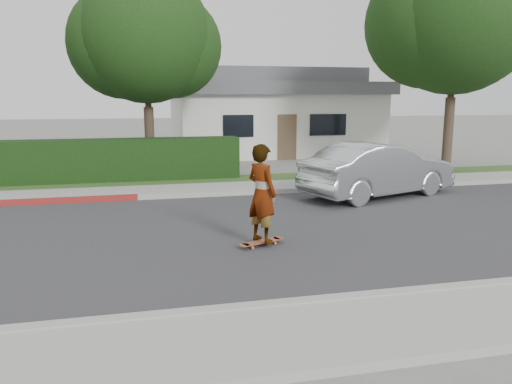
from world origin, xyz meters
TOP-DOWN VIEW (x-y plane):
  - ground at (0.00, 0.00)m, footprint 120.00×120.00m
  - road at (0.00, 0.00)m, footprint 60.00×8.00m
  - curb_near at (0.00, -4.10)m, footprint 60.00×0.20m
  - sidewalk_near at (0.00, -5.00)m, footprint 60.00×1.60m
  - curb_far at (0.00, 4.10)m, footprint 60.00×0.20m
  - sidewalk_far at (0.00, 5.00)m, footprint 60.00×1.60m
  - planting_strip at (0.00, 6.60)m, footprint 60.00×1.60m
  - hedge at (-3.00, 7.20)m, footprint 15.00×1.00m
  - tree_center at (1.49, 9.19)m, footprint 5.66×4.84m
  - tree_right at (12.49, 6.69)m, footprint 6.32×5.60m
  - house at (8.00, 16.00)m, footprint 10.60×8.60m
  - skateboard at (3.38, -1.09)m, footprint 1.03×0.57m
  - skateboarder at (3.38, -1.09)m, footprint 0.75×0.84m
  - car_silver at (7.91, 2.99)m, footprint 5.12×3.17m

SIDE VIEW (x-z plane):
  - ground at x=0.00m, z-range 0.00..0.00m
  - road at x=0.00m, z-range 0.00..0.01m
  - planting_strip at x=0.00m, z-range 0.00..0.10m
  - sidewalk_near at x=0.00m, z-range 0.00..0.12m
  - sidewalk_far at x=0.00m, z-range 0.00..0.12m
  - curb_near at x=0.00m, z-range 0.00..0.15m
  - curb_far at x=0.00m, z-range 0.00..0.15m
  - skateboard at x=3.38m, z-range 0.04..0.14m
  - hedge at x=-3.00m, z-range 0.00..1.50m
  - car_silver at x=7.91m, z-range 0.00..1.59m
  - skateboarder at x=3.38m, z-range 0.10..2.03m
  - house at x=8.00m, z-range -0.05..4.25m
  - tree_center at x=1.49m, z-range 1.18..8.62m
  - tree_right at x=12.49m, z-range 1.35..9.91m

